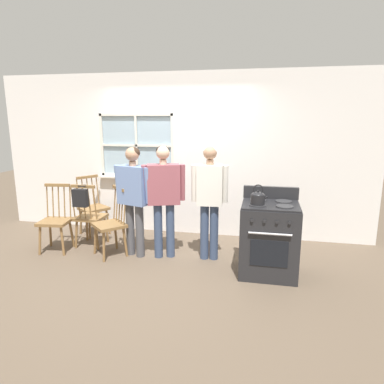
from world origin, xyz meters
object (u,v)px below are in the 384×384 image
Objects in this scene: kettle at (258,198)px; potted_plant at (140,174)px; person_elderly_left at (134,191)px; stove at (269,238)px; chair_near_stove at (111,225)px; handbag at (80,198)px; chair_by_window at (90,218)px; person_adult_right at (210,194)px; person_teen_center at (164,191)px; chair_center_cluster at (56,221)px; chair_near_wall at (93,208)px.

kettle is 2.47m from potted_plant.
person_elderly_left is 1.95m from stove.
potted_plant is (-0.31, 1.08, 0.07)m from person_elderly_left.
chair_near_stove is 4.05× the size of kettle.
handbag is (-0.82, -0.01, -0.12)m from person_elderly_left.
person_elderly_left is at bearing 165.46° from chair_by_window.
person_adult_right is at bearing 49.08° from chair_near_stove.
handbag is at bearing -115.32° from potted_plant.
kettle is at bearing -35.54° from person_teen_center.
chair_near_wall is at bearing 69.96° from chair_center_cluster.
chair_near_wall is 0.64× the size of person_elderly_left.
chair_near_wall is at bearing 134.58° from person_teen_center.
chair_near_stove is 0.92× the size of stove.
potted_plant is at bearing -120.45° from chair_by_window.
chair_near_stove is at bearing 150.37° from chair_by_window.
kettle reaches higher than chair_center_cluster.
person_teen_center is 1.35m from kettle.
potted_plant is 0.67× the size of handbag.
person_adult_right reaches higher than chair_center_cluster.
person_teen_center reaches higher than potted_plant.
person_teen_center reaches higher than stove.
person_elderly_left is at bearing -4.66° from chair_center_cluster.
potted_plant is (-2.19, 1.28, 0.55)m from stove.
kettle reaches higher than chair_near_stove.
chair_near_wall is 3.03m from kettle.
chair_center_cluster is 1.57m from potted_plant.
person_teen_center is 7.74× the size of potted_plant.
kettle is at bearing 168.18° from chair_by_window.
stove is at bearing -28.91° from person_teen_center.
stove is 4.39× the size of kettle.
chair_by_window is at bearing -121.74° from chair_near_wall.
kettle is at bearing -34.87° from potted_plant.
person_teen_center is 1.28m from potted_plant.
chair_near_stove is 2.17m from kettle.
person_elderly_left is at bearing -74.17° from potted_plant.
potted_plant is at bearing 149.62° from stove.
chair_center_cluster is 1.00× the size of chair_near_stove.
chair_center_cluster is 0.63× the size of person_adult_right.
chair_center_cluster is at bearing -173.49° from handbag.
chair_near_wall is 1.00× the size of chair_center_cluster.
chair_center_cluster is at bearing -157.55° from chair_near_wall.
chair_by_window is 1.95m from person_adult_right.
person_teen_center is (0.43, 0.04, 0.01)m from person_elderly_left.
chair_center_cluster is 3.26× the size of handbag.
stove is 5.26× the size of potted_plant.
potted_plant is at bearing 64.68° from handbag.
person_adult_right reaches higher than chair_near_wall.
person_adult_right is (1.41, 0.15, 0.49)m from chair_near_stove.
person_elderly_left is 5.12× the size of handbag.
chair_by_window is at bearing -120.96° from potted_plant.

